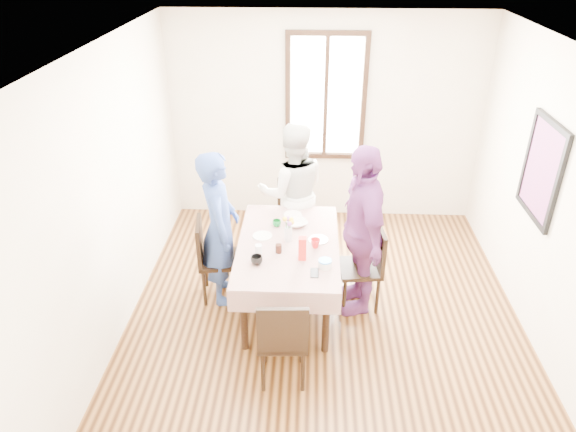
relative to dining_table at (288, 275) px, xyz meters
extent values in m
plane|color=black|center=(0.38, -0.17, -0.38)|extent=(4.50, 4.50, 0.00)
plane|color=beige|center=(0.38, 2.08, 0.98)|extent=(4.00, 0.00, 4.00)
plane|color=beige|center=(2.38, -0.17, 0.98)|extent=(0.00, 4.50, 4.50)
cube|color=black|center=(0.38, 2.06, 1.27)|extent=(1.02, 0.06, 1.62)
cube|color=white|center=(0.38, 2.07, 1.27)|extent=(0.90, 0.02, 1.50)
cube|color=red|center=(2.36, 0.13, 1.18)|extent=(0.04, 0.76, 0.96)
cube|color=black|center=(0.00, 0.00, 0.00)|extent=(0.88, 1.49, 0.75)
cube|color=#540D07|center=(0.00, 0.00, 0.38)|extent=(1.00, 1.61, 0.01)
cube|color=black|center=(-0.73, 0.14, 0.08)|extent=(0.47, 0.47, 0.91)
cube|color=black|center=(0.73, 0.05, 0.08)|extent=(0.46, 0.46, 0.91)
cube|color=black|center=(0.00, 1.02, 0.08)|extent=(0.47, 0.47, 0.91)
cube|color=black|center=(0.00, -1.02, 0.08)|extent=(0.44, 0.44, 0.91)
imported|color=navy|center=(-0.71, 0.14, 0.46)|extent=(0.50, 0.67, 1.67)
imported|color=beige|center=(0.00, 1.00, 0.46)|extent=(0.90, 0.75, 1.67)
imported|color=#6C2F6B|center=(0.71, 0.05, 0.53)|extent=(0.62, 1.12, 1.80)
imported|color=black|center=(-0.28, -0.38, 0.43)|extent=(0.12, 0.12, 0.09)
imported|color=red|center=(0.27, -0.06, 0.43)|extent=(0.14, 0.14, 0.09)
imported|color=#0C7226|center=(-0.14, 0.34, 0.42)|extent=(0.12, 0.12, 0.07)
imported|color=white|center=(0.08, 0.36, 0.41)|extent=(0.29, 0.29, 0.05)
cube|color=red|center=(0.15, -0.27, 0.50)|extent=(0.07, 0.07, 0.23)
cylinder|color=white|center=(0.36, -0.40, 0.42)|extent=(0.13, 0.13, 0.06)
cylinder|color=black|center=(-0.08, -0.17, 0.43)|extent=(0.06, 0.06, 0.09)
cylinder|color=silver|center=(-0.28, -0.21, 0.44)|extent=(0.07, 0.07, 0.10)
cube|color=black|center=(0.26, -0.51, 0.39)|extent=(0.08, 0.15, 0.01)
cylinder|color=silver|center=(0.00, 0.05, 0.46)|extent=(0.08, 0.08, 0.15)
cylinder|color=white|center=(-0.27, 0.12, 0.39)|extent=(0.20, 0.20, 0.01)
cylinder|color=white|center=(0.30, 0.07, 0.39)|extent=(0.20, 0.20, 0.01)
cylinder|color=white|center=(0.02, 0.58, 0.39)|extent=(0.20, 0.20, 0.01)
cylinder|color=blue|center=(0.36, -0.40, 0.46)|extent=(0.12, 0.12, 0.01)
camera|label=1|loc=(0.20, -4.46, 3.16)|focal=32.85mm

